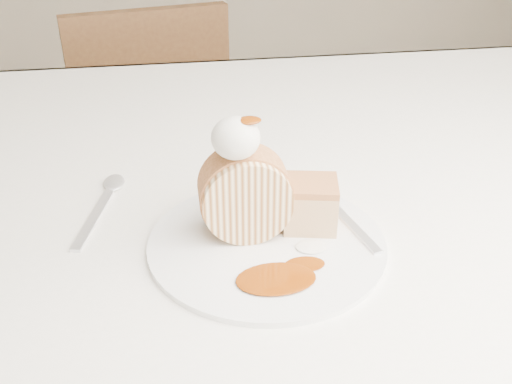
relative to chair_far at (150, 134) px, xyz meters
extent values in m
cube|color=white|center=(0.15, -0.74, 0.26)|extent=(1.40, 0.90, 0.04)
cube|color=white|center=(0.15, -0.29, 0.14)|extent=(1.40, 0.01, 0.28)
cylinder|color=brown|center=(0.77, -0.37, -0.11)|extent=(0.06, 0.06, 0.71)
cube|color=brown|center=(-0.02, 0.08, -0.07)|extent=(0.46, 0.46, 0.04)
cube|color=brown|center=(0.02, -0.09, 0.15)|extent=(0.38, 0.12, 0.40)
cylinder|color=brown|center=(0.11, 0.27, -0.28)|extent=(0.03, 0.03, 0.38)
cylinder|color=brown|center=(-0.21, 0.20, -0.28)|extent=(0.03, 0.03, 0.38)
cylinder|color=brown|center=(0.18, -0.05, -0.28)|extent=(0.03, 0.03, 0.38)
cylinder|color=brown|center=(-0.14, -0.12, -0.28)|extent=(0.03, 0.03, 0.38)
cylinder|color=white|center=(0.15, -0.95, 0.29)|extent=(0.30, 0.30, 0.01)
cylinder|color=#FFE5B1|center=(0.13, -0.93, 0.34)|extent=(0.09, 0.05, 0.09)
cube|color=#C9814C|center=(0.20, -0.93, 0.31)|extent=(0.07, 0.06, 0.05)
ellipsoid|color=white|center=(0.12, -0.94, 0.41)|extent=(0.05, 0.05, 0.04)
ellipsoid|color=#762E04|center=(0.13, -0.94, 0.43)|extent=(0.02, 0.02, 0.01)
cube|color=silver|center=(0.25, -0.94, 0.29)|extent=(0.05, 0.15, 0.00)
cube|color=silver|center=(-0.04, -0.87, 0.29)|extent=(0.06, 0.16, 0.00)
camera|label=1|loc=(0.06, -1.44, 0.64)|focal=40.00mm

